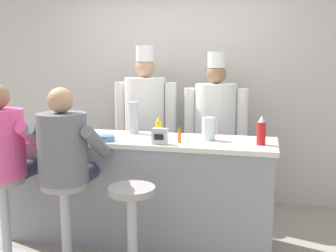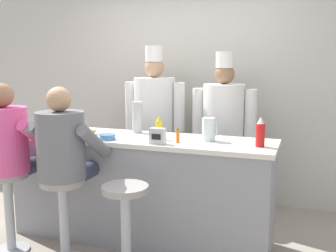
{
  "view_description": "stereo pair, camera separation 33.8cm",
  "coord_description": "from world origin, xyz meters",
  "px_view_note": "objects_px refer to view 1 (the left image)",
  "views": [
    {
      "loc": [
        1.08,
        -2.95,
        1.62
      ],
      "look_at": [
        0.28,
        0.29,
        1.08
      ],
      "focal_mm": 42.0,
      "sensor_mm": 36.0,
      "label": 1
    },
    {
      "loc": [
        1.41,
        -2.85,
        1.62
      ],
      "look_at": [
        0.28,
        0.29,
        1.08
      ],
      "focal_mm": 42.0,
      "sensor_mm": 36.0,
      "label": 2
    }
  ],
  "objects_px": {
    "hot_sauce_bottle_orange": "(179,136)",
    "diner_seated_pink": "(3,150)",
    "diner_seated_grey": "(65,154)",
    "cook_in_whites_far": "(215,126)",
    "mustard_bottle_yellow": "(159,128)",
    "cup_stack_steel": "(133,118)",
    "empty_stool_round": "(132,217)",
    "cereal_bowl": "(107,138)",
    "napkin_dispenser_chrome": "(160,136)",
    "breakfast_plate": "(86,134)",
    "water_pitcher_clear": "(209,129)",
    "ketchup_bottle_red": "(261,131)",
    "coffee_mug_tan": "(61,132)",
    "cook_in_whites_near": "(145,120)"
  },
  "relations": [
    {
      "from": "diner_seated_pink",
      "to": "cook_in_whites_far",
      "type": "height_order",
      "value": "cook_in_whites_far"
    },
    {
      "from": "ketchup_bottle_red",
      "to": "cook_in_whites_far",
      "type": "xyz_separation_m",
      "value": [
        -0.49,
        0.92,
        -0.12
      ]
    },
    {
      "from": "mustard_bottle_yellow",
      "to": "cook_in_whites_far",
      "type": "xyz_separation_m",
      "value": [
        0.38,
        0.9,
        -0.11
      ]
    },
    {
      "from": "breakfast_plate",
      "to": "hot_sauce_bottle_orange",
      "type": "bearing_deg",
      "value": -8.59
    },
    {
      "from": "hot_sauce_bottle_orange",
      "to": "napkin_dispenser_chrome",
      "type": "height_order",
      "value": "napkin_dispenser_chrome"
    },
    {
      "from": "water_pitcher_clear",
      "to": "cereal_bowl",
      "type": "bearing_deg",
      "value": -163.68
    },
    {
      "from": "napkin_dispenser_chrome",
      "to": "cereal_bowl",
      "type": "bearing_deg",
      "value": 177.2
    },
    {
      "from": "cereal_bowl",
      "to": "ketchup_bottle_red",
      "type": "bearing_deg",
      "value": 6.74
    },
    {
      "from": "hot_sauce_bottle_orange",
      "to": "diner_seated_pink",
      "type": "bearing_deg",
      "value": -161.89
    },
    {
      "from": "diner_seated_grey",
      "to": "empty_stool_round",
      "type": "bearing_deg",
      "value": -3.25
    },
    {
      "from": "breakfast_plate",
      "to": "napkin_dispenser_chrome",
      "type": "height_order",
      "value": "napkin_dispenser_chrome"
    },
    {
      "from": "hot_sauce_bottle_orange",
      "to": "breakfast_plate",
      "type": "height_order",
      "value": "hot_sauce_bottle_orange"
    },
    {
      "from": "mustard_bottle_yellow",
      "to": "cereal_bowl",
      "type": "distance_m",
      "value": 0.45
    },
    {
      "from": "hot_sauce_bottle_orange",
      "to": "cereal_bowl",
      "type": "bearing_deg",
      "value": -173.45
    },
    {
      "from": "water_pitcher_clear",
      "to": "breakfast_plate",
      "type": "bearing_deg",
      "value": -178.12
    },
    {
      "from": "napkin_dispenser_chrome",
      "to": "diner_seated_grey",
      "type": "height_order",
      "value": "diner_seated_grey"
    },
    {
      "from": "mustard_bottle_yellow",
      "to": "cook_in_whites_far",
      "type": "bearing_deg",
      "value": 67.16
    },
    {
      "from": "ketchup_bottle_red",
      "to": "diner_seated_pink",
      "type": "distance_m",
      "value": 2.1
    },
    {
      "from": "water_pitcher_clear",
      "to": "coffee_mug_tan",
      "type": "height_order",
      "value": "water_pitcher_clear"
    },
    {
      "from": "mustard_bottle_yellow",
      "to": "water_pitcher_clear",
      "type": "distance_m",
      "value": 0.43
    },
    {
      "from": "coffee_mug_tan",
      "to": "cook_in_whites_near",
      "type": "xyz_separation_m",
      "value": [
        0.49,
        1.0,
        -0.01
      ]
    },
    {
      "from": "mustard_bottle_yellow",
      "to": "diner_seated_pink",
      "type": "bearing_deg",
      "value": -154.8
    },
    {
      "from": "mustard_bottle_yellow",
      "to": "cereal_bowl",
      "type": "xyz_separation_m",
      "value": [
        -0.41,
        -0.17,
        -0.07
      ]
    },
    {
      "from": "coffee_mug_tan",
      "to": "empty_stool_round",
      "type": "xyz_separation_m",
      "value": [
        0.84,
        -0.49,
        -0.53
      ]
    },
    {
      "from": "ketchup_bottle_red",
      "to": "diner_seated_grey",
      "type": "height_order",
      "value": "diner_seated_grey"
    },
    {
      "from": "ketchup_bottle_red",
      "to": "hot_sauce_bottle_orange",
      "type": "bearing_deg",
      "value": -173.09
    },
    {
      "from": "cup_stack_steel",
      "to": "diner_seated_pink",
      "type": "xyz_separation_m",
      "value": [
        -0.85,
        -0.77,
        -0.18
      ]
    },
    {
      "from": "diner_seated_pink",
      "to": "cook_in_whites_far",
      "type": "distance_m",
      "value": 2.11
    },
    {
      "from": "mustard_bottle_yellow",
      "to": "empty_stool_round",
      "type": "distance_m",
      "value": 0.82
    },
    {
      "from": "mustard_bottle_yellow",
      "to": "cereal_bowl",
      "type": "relative_size",
      "value": 1.49
    },
    {
      "from": "hot_sauce_bottle_orange",
      "to": "water_pitcher_clear",
      "type": "height_order",
      "value": "water_pitcher_clear"
    },
    {
      "from": "hot_sauce_bottle_orange",
      "to": "ketchup_bottle_red",
      "type": "bearing_deg",
      "value": 6.91
    },
    {
      "from": "coffee_mug_tan",
      "to": "cook_in_whites_far",
      "type": "relative_size",
      "value": 0.07
    },
    {
      "from": "empty_stool_round",
      "to": "hot_sauce_bottle_orange",
      "type": "bearing_deg",
      "value": 61.7
    },
    {
      "from": "mustard_bottle_yellow",
      "to": "cup_stack_steel",
      "type": "bearing_deg",
      "value": 143.69
    },
    {
      "from": "cereal_bowl",
      "to": "empty_stool_round",
      "type": "height_order",
      "value": "cereal_bowl"
    },
    {
      "from": "diner_seated_grey",
      "to": "cup_stack_steel",
      "type": "bearing_deg",
      "value": 68.99
    },
    {
      "from": "diner_seated_grey",
      "to": "cook_in_whites_near",
      "type": "height_order",
      "value": "cook_in_whites_near"
    },
    {
      "from": "napkin_dispenser_chrome",
      "to": "cook_in_whites_near",
      "type": "distance_m",
      "value": 1.2
    },
    {
      "from": "hot_sauce_bottle_orange",
      "to": "cup_stack_steel",
      "type": "distance_m",
      "value": 0.62
    },
    {
      "from": "coffee_mug_tan",
      "to": "cook_in_whites_far",
      "type": "distance_m",
      "value": 1.61
    },
    {
      "from": "empty_stool_round",
      "to": "cereal_bowl",
      "type": "bearing_deg",
      "value": 131.58
    },
    {
      "from": "cup_stack_steel",
      "to": "napkin_dispenser_chrome",
      "type": "bearing_deg",
      "value": -48.43
    },
    {
      "from": "empty_stool_round",
      "to": "water_pitcher_clear",
      "type": "bearing_deg",
      "value": 53.9
    },
    {
      "from": "mustard_bottle_yellow",
      "to": "breakfast_plate",
      "type": "relative_size",
      "value": 0.85
    },
    {
      "from": "diner_seated_grey",
      "to": "cook_in_whites_far",
      "type": "height_order",
      "value": "cook_in_whites_far"
    },
    {
      "from": "cup_stack_steel",
      "to": "empty_stool_round",
      "type": "distance_m",
      "value": 1.06
    },
    {
      "from": "diner_seated_grey",
      "to": "water_pitcher_clear",
      "type": "bearing_deg",
      "value": 31.12
    },
    {
      "from": "ketchup_bottle_red",
      "to": "mustard_bottle_yellow",
      "type": "bearing_deg",
      "value": 178.76
    },
    {
      "from": "napkin_dispenser_chrome",
      "to": "cup_stack_steel",
      "type": "bearing_deg",
      "value": 131.57
    }
  ]
}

